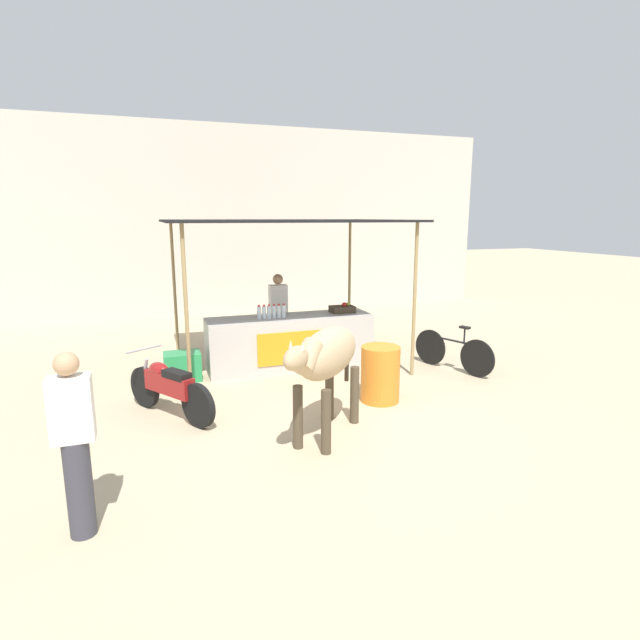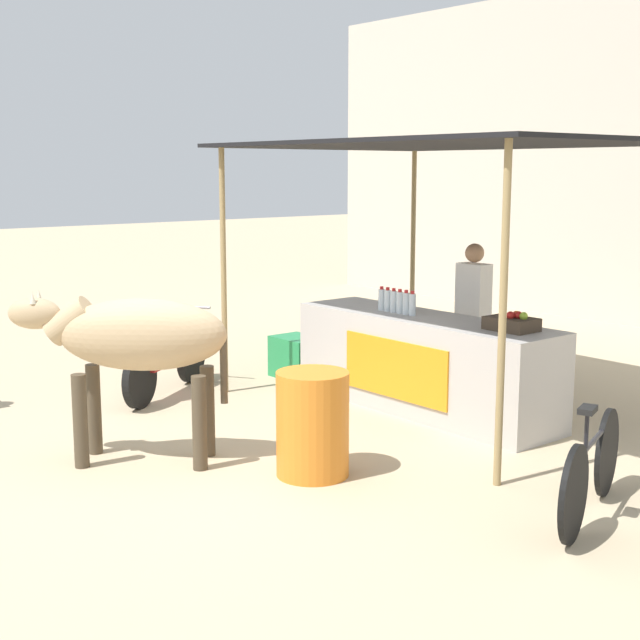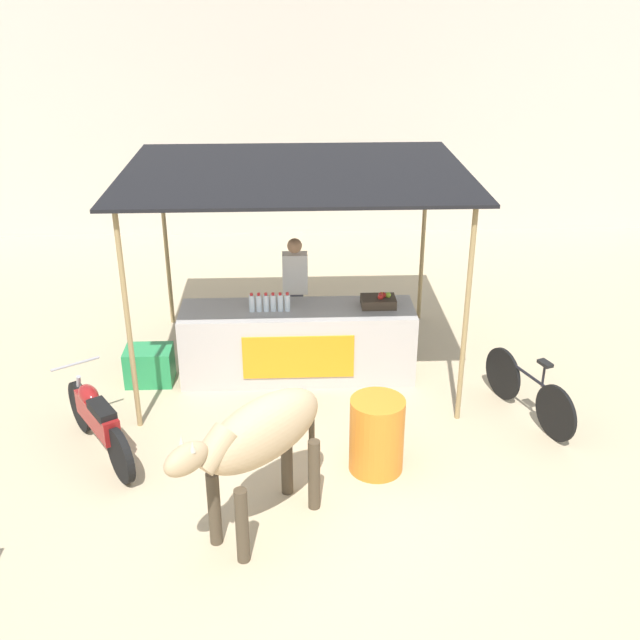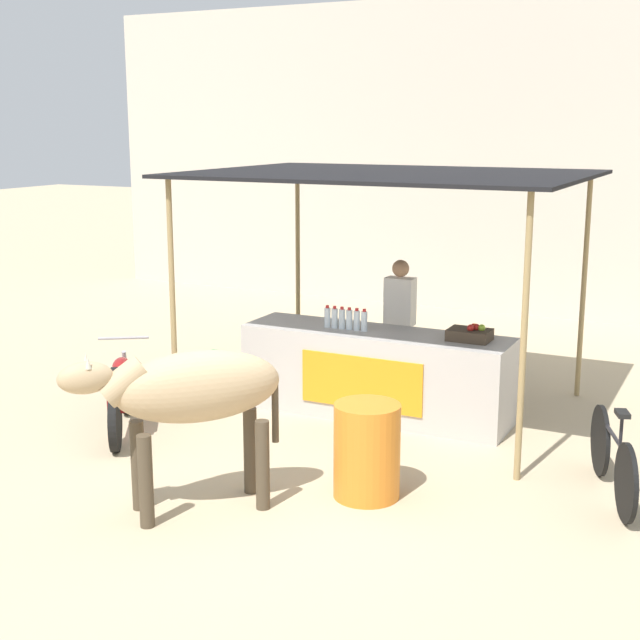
% 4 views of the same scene
% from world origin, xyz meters
% --- Properties ---
extents(ground_plane, '(60.00, 60.00, 0.00)m').
position_xyz_m(ground_plane, '(0.00, 0.00, 0.00)').
color(ground_plane, tan).
extents(building_wall_far, '(16.00, 0.50, 5.27)m').
position_xyz_m(building_wall_far, '(0.00, 8.45, 2.63)').
color(building_wall_far, beige).
rests_on(building_wall_far, ground).
extents(stall_counter, '(3.00, 0.82, 0.96)m').
position_xyz_m(stall_counter, '(0.00, 2.20, 0.48)').
color(stall_counter, '#B2ADA8').
rests_on(stall_counter, ground).
extents(stall_awning, '(4.20, 3.20, 2.68)m').
position_xyz_m(stall_awning, '(0.00, 2.50, 2.57)').
color(stall_awning, black).
rests_on(stall_awning, ground).
extents(water_bottle_row, '(0.52, 0.07, 0.25)m').
position_xyz_m(water_bottle_row, '(-0.35, 2.15, 1.07)').
color(water_bottle_row, silver).
rests_on(water_bottle_row, stall_counter).
extents(fruit_crate, '(0.44, 0.32, 0.18)m').
position_xyz_m(fruit_crate, '(1.05, 2.25, 1.03)').
color(fruit_crate, '#3F3326').
rests_on(fruit_crate, stall_counter).
extents(vendor_behind_counter, '(0.34, 0.22, 1.65)m').
position_xyz_m(vendor_behind_counter, '(-0.02, 2.95, 0.85)').
color(vendor_behind_counter, '#383842').
rests_on(vendor_behind_counter, ground).
extents(cooler_box, '(0.60, 0.44, 0.48)m').
position_xyz_m(cooler_box, '(-1.93, 2.10, 0.24)').
color(cooler_box, '#268C4C').
rests_on(cooler_box, ground).
extents(water_barrel, '(0.58, 0.58, 0.84)m').
position_xyz_m(water_barrel, '(0.80, 0.11, 0.42)').
color(water_barrel, orange).
rests_on(water_barrel, ground).
extents(cow, '(1.51, 1.58, 1.44)m').
position_xyz_m(cow, '(-0.40, -0.80, 1.03)').
color(cow, tan).
rests_on(cow, ground).
extents(motorcycle_parked, '(1.06, 1.55, 0.90)m').
position_xyz_m(motorcycle_parked, '(-2.22, 0.53, 0.43)').
color(motorcycle_parked, black).
rests_on(motorcycle_parked, ground).
extents(bicycle_leaning, '(0.63, 1.56, 0.85)m').
position_xyz_m(bicycle_leaning, '(2.72, 1.06, 0.35)').
color(bicycle_leaning, black).
rests_on(bicycle_leaning, ground).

